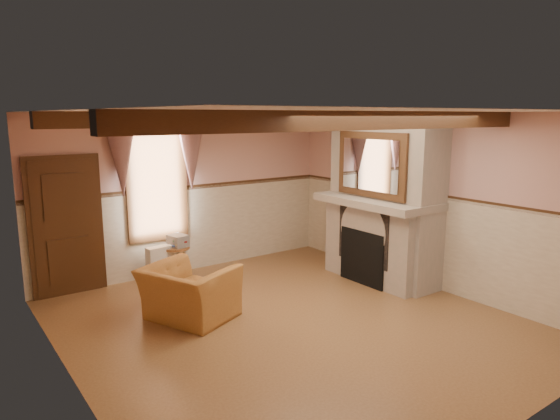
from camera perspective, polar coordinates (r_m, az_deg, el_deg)
floor at (r=6.88m, az=1.23°, el=-12.81°), size 5.50×6.00×0.01m
ceiling at (r=6.31m, az=1.34°, el=11.19°), size 5.50×6.00×0.01m
wall_back at (r=8.99m, az=-10.37°, el=1.93°), size 5.50×0.02×2.80m
wall_front at (r=4.53m, az=25.12°, el=-7.68°), size 5.50×0.02×2.80m
wall_left at (r=5.31m, az=-23.17°, el=-4.89°), size 0.02×6.00×2.80m
wall_right at (r=8.38m, az=16.44°, el=1.03°), size 0.02×6.00×2.80m
wainscot at (r=6.62m, az=1.26°, el=-6.85°), size 5.50×6.00×1.50m
chair_rail at (r=6.43m, az=1.29°, el=-0.47°), size 5.50×6.00×0.08m
firebox at (r=8.41m, az=9.70°, el=-5.28°), size 0.20×0.95×0.90m
armchair at (r=7.01m, az=-10.36°, el=-9.30°), size 1.36×1.44×0.74m
side_table at (r=8.79m, az=-11.74°, el=-5.83°), size 0.49×0.49×0.55m
book_stack at (r=8.69m, az=-11.58°, el=-3.46°), size 0.32×0.37×0.20m
radiator at (r=8.72m, az=-12.80°, el=-5.85°), size 0.72×0.27×0.60m
bowl at (r=8.34m, az=11.29°, el=1.63°), size 0.31×0.31×0.08m
mantel_clock at (r=8.92m, az=7.33°, el=2.74°), size 0.14×0.24×0.20m
oil_lamp at (r=8.54m, az=9.81°, el=2.58°), size 0.11×0.11×0.28m
candle_red at (r=7.99m, az=14.09°, el=1.42°), size 0.06×0.06×0.16m
jar_yellow at (r=8.11m, az=13.12°, el=1.45°), size 0.06×0.06×0.12m
fireplace at (r=8.51m, az=11.91°, el=1.39°), size 0.85×2.00×2.80m
mantel at (r=8.39m, az=11.07°, el=1.00°), size 1.05×2.05×0.12m
overmantel_mirror at (r=8.17m, az=10.33°, el=5.09°), size 0.06×1.44×1.04m
door at (r=8.32m, az=-23.24°, el=-1.93°), size 1.10×0.10×2.10m
window at (r=8.69m, az=-13.91°, el=3.16°), size 1.06×0.08×2.02m
window_drapes at (r=8.55m, az=-13.86°, el=7.08°), size 1.30×0.14×1.40m
ceiling_beam_front at (r=5.40m, az=9.18°, el=10.06°), size 5.50×0.18×0.20m
ceiling_beam_back at (r=7.30m, az=-4.47°, el=10.32°), size 5.50×0.18×0.20m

